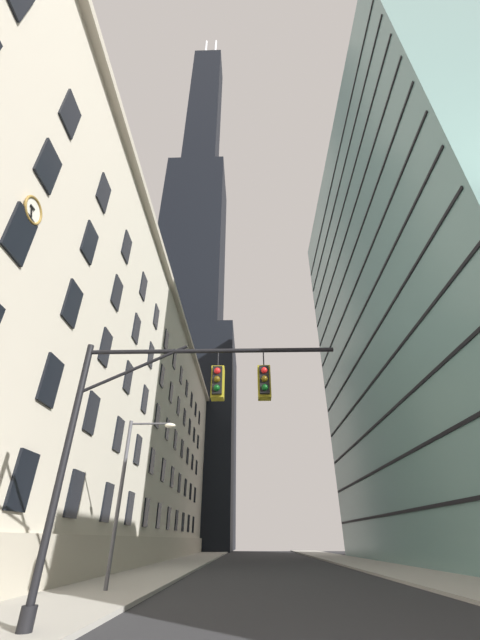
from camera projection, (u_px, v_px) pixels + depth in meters
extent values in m
cube|color=beige|center=(87.00, 411.00, 40.20)|extent=(17.50, 75.31, 28.22)
cube|color=#B2A893|center=(179.00, 307.00, 46.90)|extent=(0.70, 75.31, 0.60)
cube|color=#B2A893|center=(153.00, 551.00, 33.31)|extent=(0.50, 75.31, 2.20)
cube|color=black|center=(22.00, 480.00, 14.53)|extent=(0.14, 1.40, 2.20)
cube|color=black|center=(74.00, 494.00, 18.81)|extent=(0.14, 1.40, 2.20)
cube|color=black|center=(107.00, 502.00, 23.10)|extent=(0.14, 1.40, 2.20)
cube|color=black|center=(130.00, 508.00, 27.39)|extent=(0.14, 1.40, 2.20)
cube|color=black|center=(146.00, 512.00, 31.67)|extent=(0.14, 1.40, 2.20)
cube|color=black|center=(159.00, 516.00, 35.96)|extent=(0.14, 1.40, 2.20)
cube|color=black|center=(168.00, 518.00, 40.24)|extent=(0.14, 1.40, 2.20)
cube|color=black|center=(176.00, 520.00, 44.53)|extent=(0.14, 1.40, 2.20)
cube|color=black|center=(183.00, 522.00, 48.81)|extent=(0.14, 1.40, 2.20)
cube|color=black|center=(188.00, 523.00, 53.10)|extent=(0.14, 1.40, 2.20)
cube|color=black|center=(193.00, 525.00, 57.39)|extent=(0.14, 1.40, 2.20)
cube|color=black|center=(51.00, 381.00, 16.69)|extent=(0.14, 1.40, 2.20)
cube|color=black|center=(92.00, 413.00, 20.98)|extent=(0.14, 1.40, 2.20)
cube|color=black|center=(119.00, 435.00, 25.26)|extent=(0.14, 1.40, 2.20)
cube|color=black|center=(138.00, 450.00, 29.55)|extent=(0.14, 1.40, 2.20)
cube|color=black|center=(152.00, 461.00, 33.83)|extent=(0.14, 1.40, 2.20)
cube|color=black|center=(163.00, 470.00, 38.12)|extent=(0.14, 1.40, 2.20)
cube|color=black|center=(172.00, 477.00, 42.40)|extent=(0.14, 1.40, 2.20)
cube|color=black|center=(179.00, 483.00, 46.69)|extent=(0.14, 1.40, 2.20)
cube|color=black|center=(185.00, 488.00, 50.98)|extent=(0.14, 1.40, 2.20)
cube|color=black|center=(190.00, 492.00, 55.26)|extent=(0.14, 1.40, 2.20)
cube|color=black|center=(195.00, 495.00, 59.55)|extent=(0.14, 1.40, 2.20)
cube|color=black|center=(20.00, 234.00, 14.57)|extent=(0.14, 1.40, 2.20)
cube|color=black|center=(72.00, 304.00, 18.85)|extent=(0.14, 1.40, 2.20)
cube|color=black|center=(105.00, 347.00, 23.14)|extent=(0.14, 1.40, 2.20)
cube|color=black|center=(128.00, 377.00, 27.42)|extent=(0.14, 1.40, 2.20)
cube|color=black|center=(145.00, 399.00, 31.71)|extent=(0.14, 1.40, 2.20)
cube|color=black|center=(157.00, 416.00, 35.99)|extent=(0.14, 1.40, 2.20)
cube|color=black|center=(167.00, 429.00, 40.28)|extent=(0.14, 1.40, 2.20)
cube|color=black|center=(175.00, 440.00, 44.57)|extent=(0.14, 1.40, 2.20)
cube|color=black|center=(182.00, 449.00, 48.85)|extent=(0.14, 1.40, 2.20)
cube|color=black|center=(188.00, 456.00, 53.14)|extent=(0.14, 1.40, 2.20)
cube|color=black|center=(192.00, 462.00, 57.42)|extent=(0.14, 1.40, 2.20)
cube|color=black|center=(196.00, 468.00, 61.71)|extent=(0.14, 1.40, 2.20)
cube|color=black|center=(48.00, 166.00, 16.73)|extent=(0.14, 1.40, 2.20)
cube|color=black|center=(90.00, 243.00, 21.01)|extent=(0.14, 1.40, 2.20)
cube|color=black|center=(117.00, 293.00, 25.30)|extent=(0.14, 1.40, 2.20)
cube|color=black|center=(136.00, 329.00, 29.58)|extent=(0.14, 1.40, 2.20)
cube|color=black|center=(151.00, 355.00, 33.87)|extent=(0.14, 1.40, 2.20)
cube|color=black|center=(162.00, 376.00, 38.16)|extent=(0.14, 1.40, 2.20)
cube|color=black|center=(171.00, 393.00, 42.44)|extent=(0.14, 1.40, 2.20)
cube|color=black|center=(178.00, 406.00, 46.73)|extent=(0.14, 1.40, 2.20)
cube|color=black|center=(184.00, 417.00, 51.01)|extent=(0.14, 1.40, 2.20)
cube|color=black|center=(190.00, 427.00, 55.30)|extent=(0.14, 1.40, 2.20)
cube|color=black|center=(194.00, 435.00, 59.58)|extent=(0.14, 1.40, 2.20)
cube|color=black|center=(198.00, 442.00, 63.87)|extent=(0.14, 1.40, 2.20)
cube|color=black|center=(70.00, 114.00, 18.89)|extent=(0.14, 1.40, 2.20)
cube|color=black|center=(104.00, 193.00, 23.17)|extent=(0.14, 1.40, 2.20)
cube|color=black|center=(127.00, 247.00, 27.46)|extent=(0.14, 1.40, 2.20)
cube|color=black|center=(143.00, 287.00, 31.75)|extent=(0.14, 1.40, 2.20)
cube|color=black|center=(156.00, 317.00, 36.03)|extent=(0.14, 1.40, 2.20)
cube|color=black|center=(166.00, 340.00, 40.32)|extent=(0.14, 1.40, 2.20)
cube|color=black|center=(174.00, 360.00, 44.60)|extent=(0.14, 1.40, 2.20)
cube|color=black|center=(181.00, 375.00, 48.89)|extent=(0.14, 1.40, 2.20)
cube|color=black|center=(187.00, 389.00, 53.17)|extent=(0.14, 1.40, 2.20)
cube|color=black|center=(192.00, 400.00, 57.46)|extent=(0.14, 1.40, 2.20)
cube|color=black|center=(196.00, 410.00, 61.75)|extent=(0.14, 1.40, 2.20)
cube|color=black|center=(199.00, 418.00, 66.03)|extent=(0.14, 1.40, 2.20)
torus|color=olive|center=(33.00, 210.00, 15.41)|extent=(0.11, 1.23, 1.23)
cylinder|color=silver|center=(33.00, 210.00, 15.41)|extent=(0.05, 1.06, 1.06)
cube|color=black|center=(33.00, 207.00, 15.30)|extent=(0.03, 0.32, 0.12)
cube|color=black|center=(32.00, 212.00, 15.22)|extent=(0.03, 0.26, 0.45)
cube|color=black|center=(177.00, 435.00, 87.96)|extent=(27.49, 27.49, 47.28)
cube|color=black|center=(193.00, 251.00, 117.82)|extent=(19.24, 19.24, 68.77)
cube|color=black|center=(205.00, 114.00, 157.63)|extent=(12.37, 12.37, 85.96)
cylinder|color=silver|center=(205.00, 53.00, 186.06)|extent=(1.20, 1.20, 24.35)
cylinder|color=silver|center=(215.00, 53.00, 185.96)|extent=(1.20, 1.20, 24.35)
cube|color=gray|center=(415.00, 297.00, 44.41)|extent=(14.73, 45.40, 54.54)
cube|color=black|center=(395.00, 513.00, 32.60)|extent=(0.12, 44.40, 0.24)
cube|color=black|center=(386.00, 466.00, 34.66)|extent=(0.12, 44.40, 0.24)
cube|color=black|center=(378.00, 423.00, 36.72)|extent=(0.12, 44.40, 0.24)
cube|color=black|center=(370.00, 385.00, 38.78)|extent=(0.12, 44.40, 0.24)
cube|color=black|center=(364.00, 351.00, 40.84)|extent=(0.12, 44.40, 0.24)
cube|color=black|center=(358.00, 321.00, 42.89)|extent=(0.12, 44.40, 0.24)
cube|color=black|center=(353.00, 293.00, 44.95)|extent=(0.12, 44.40, 0.24)
cube|color=black|center=(348.00, 267.00, 47.01)|extent=(0.12, 44.40, 0.24)
cube|color=black|center=(343.00, 244.00, 49.07)|extent=(0.12, 44.40, 0.24)
cube|color=black|center=(339.00, 222.00, 51.13)|extent=(0.12, 44.40, 0.24)
cube|color=black|center=(335.00, 202.00, 53.19)|extent=(0.12, 44.40, 0.24)
cube|color=black|center=(332.00, 184.00, 55.24)|extent=(0.12, 44.40, 0.24)
cylinder|color=black|center=(64.00, 463.00, 10.27)|extent=(0.20, 0.20, 7.36)
cylinder|color=black|center=(27.00, 619.00, 8.50)|extent=(0.36, 0.36, 0.50)
cylinder|color=black|center=(210.00, 351.00, 11.94)|extent=(7.96, 0.14, 0.14)
cylinder|color=black|center=(135.00, 369.00, 11.69)|extent=(3.27, 0.10, 1.65)
cylinder|color=black|center=(218.00, 359.00, 11.78)|extent=(0.04, 0.04, 0.60)
cube|color=black|center=(217.00, 381.00, 11.40)|extent=(0.30, 0.30, 0.90)
cube|color=olive|center=(218.00, 383.00, 11.54)|extent=(0.40, 0.40, 1.04)
sphere|color=red|center=(217.00, 371.00, 11.40)|extent=(0.20, 0.20, 0.20)
sphere|color=#4B3A08|center=(217.00, 379.00, 11.26)|extent=(0.20, 0.20, 0.20)
sphere|color=#083D10|center=(217.00, 388.00, 11.12)|extent=(0.20, 0.20, 0.20)
cylinder|color=black|center=(264.00, 359.00, 11.75)|extent=(0.04, 0.04, 0.60)
cube|color=black|center=(264.00, 381.00, 11.37)|extent=(0.30, 0.30, 0.90)
cube|color=olive|center=(264.00, 383.00, 11.51)|extent=(0.40, 0.40, 1.04)
sphere|color=red|center=(264.00, 370.00, 11.37)|extent=(0.20, 0.20, 0.20)
sphere|color=#4B3A08|center=(264.00, 379.00, 11.23)|extent=(0.20, 0.20, 0.20)
sphere|color=#083D10|center=(265.00, 388.00, 11.08)|extent=(0.20, 0.20, 0.20)
cylinder|color=#47474C|center=(120.00, 497.00, 17.15)|extent=(0.18, 0.18, 7.11)
cylinder|color=#47474C|center=(151.00, 424.00, 18.88)|extent=(2.05, 0.10, 0.10)
ellipsoid|color=#EFE5C6|center=(170.00, 426.00, 18.81)|extent=(0.56, 0.32, 0.24)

